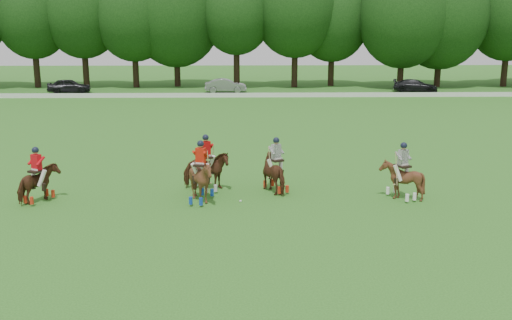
{
  "coord_description": "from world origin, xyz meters",
  "views": [
    {
      "loc": [
        0.47,
        -17.85,
        6.44
      ],
      "look_at": [
        1.04,
        4.2,
        1.4
      ],
      "focal_mm": 40.0,
      "sensor_mm": 36.0,
      "label": 1
    }
  ],
  "objects_px": {
    "car_right": "(415,86)",
    "polo_stripe_a": "(276,172)",
    "polo_red_a": "(38,183)",
    "polo_ball": "(240,201)",
    "car_mid": "(226,86)",
    "polo_stripe_b": "(402,179)",
    "polo_red_b": "(206,171)",
    "polo_red_c": "(201,180)",
    "car_left": "(69,86)"
  },
  "relations": [
    {
      "from": "car_mid",
      "to": "polo_stripe_a",
      "type": "height_order",
      "value": "polo_stripe_a"
    },
    {
      "from": "polo_red_c",
      "to": "polo_stripe_b",
      "type": "relative_size",
      "value": 1.07
    },
    {
      "from": "polo_red_b",
      "to": "polo_stripe_a",
      "type": "xyz_separation_m",
      "value": [
        2.84,
        -0.25,
        -0.03
      ]
    },
    {
      "from": "car_right",
      "to": "polo_stripe_a",
      "type": "relative_size",
      "value": 2.05
    },
    {
      "from": "polo_stripe_b",
      "to": "polo_ball",
      "type": "relative_size",
      "value": 24.97
    },
    {
      "from": "car_left",
      "to": "polo_stripe_a",
      "type": "distance_m",
      "value": 42.65
    },
    {
      "from": "polo_red_b",
      "to": "polo_red_c",
      "type": "distance_m",
      "value": 1.64
    },
    {
      "from": "polo_red_a",
      "to": "polo_stripe_a",
      "type": "bearing_deg",
      "value": 7.61
    },
    {
      "from": "car_right",
      "to": "polo_red_c",
      "type": "distance_m",
      "value": 44.18
    },
    {
      "from": "polo_red_a",
      "to": "polo_ball",
      "type": "relative_size",
      "value": 23.9
    },
    {
      "from": "polo_stripe_a",
      "to": "polo_red_a",
      "type": "bearing_deg",
      "value": -172.39
    },
    {
      "from": "polo_stripe_b",
      "to": "polo_red_c",
      "type": "bearing_deg",
      "value": -178.45
    },
    {
      "from": "polo_red_a",
      "to": "car_right",
      "type": "bearing_deg",
      "value": 56.15
    },
    {
      "from": "polo_red_b",
      "to": "car_left",
      "type": "bearing_deg",
      "value": 113.74
    },
    {
      "from": "car_mid",
      "to": "polo_red_b",
      "type": "distance_m",
      "value": 37.72
    },
    {
      "from": "car_mid",
      "to": "car_right",
      "type": "relative_size",
      "value": 0.95
    },
    {
      "from": "polo_red_b",
      "to": "polo_red_c",
      "type": "relative_size",
      "value": 0.97
    },
    {
      "from": "car_mid",
      "to": "polo_red_b",
      "type": "bearing_deg",
      "value": 178.83
    },
    {
      "from": "car_right",
      "to": "polo_red_b",
      "type": "bearing_deg",
      "value": 169.23
    },
    {
      "from": "polo_red_a",
      "to": "polo_red_c",
      "type": "relative_size",
      "value": 0.9
    },
    {
      "from": "car_right",
      "to": "polo_ball",
      "type": "xyz_separation_m",
      "value": [
        -18.58,
        -39.42,
        -0.62
      ]
    },
    {
      "from": "polo_red_c",
      "to": "polo_stripe_a",
      "type": "height_order",
      "value": "polo_red_c"
    },
    {
      "from": "polo_red_c",
      "to": "polo_ball",
      "type": "distance_m",
      "value": 1.7
    },
    {
      "from": "car_right",
      "to": "polo_stripe_a",
      "type": "xyz_separation_m",
      "value": [
        -17.14,
        -37.97,
        0.14
      ]
    },
    {
      "from": "polo_red_c",
      "to": "polo_stripe_b",
      "type": "distance_m",
      "value": 7.75
    },
    {
      "from": "car_left",
      "to": "polo_stripe_b",
      "type": "height_order",
      "value": "polo_stripe_b"
    },
    {
      "from": "car_left",
      "to": "car_right",
      "type": "height_order",
      "value": "car_left"
    },
    {
      "from": "car_mid",
      "to": "car_left",
      "type": "bearing_deg",
      "value": 88.53
    },
    {
      "from": "polo_stripe_a",
      "to": "car_left",
      "type": "bearing_deg",
      "value": 117.1
    },
    {
      "from": "polo_stripe_a",
      "to": "polo_ball",
      "type": "distance_m",
      "value": 2.18
    },
    {
      "from": "car_left",
      "to": "polo_stripe_b",
      "type": "xyz_separation_m",
      "value": [
        24.25,
        -39.14,
        0.06
      ]
    },
    {
      "from": "polo_stripe_a",
      "to": "polo_stripe_b",
      "type": "distance_m",
      "value": 4.96
    },
    {
      "from": "car_mid",
      "to": "polo_stripe_b",
      "type": "relative_size",
      "value": 1.94
    },
    {
      "from": "polo_red_a",
      "to": "polo_stripe_b",
      "type": "bearing_deg",
      "value": 0.2
    },
    {
      "from": "car_left",
      "to": "polo_red_c",
      "type": "height_order",
      "value": "polo_red_c"
    },
    {
      "from": "car_mid",
      "to": "polo_stripe_a",
      "type": "distance_m",
      "value": 38.09
    },
    {
      "from": "car_left",
      "to": "polo_ball",
      "type": "xyz_separation_m",
      "value": [
        17.98,
        -39.42,
        -0.7
      ]
    },
    {
      "from": "polo_red_a",
      "to": "polo_stripe_b",
      "type": "relative_size",
      "value": 0.96
    },
    {
      "from": "car_right",
      "to": "polo_red_a",
      "type": "height_order",
      "value": "polo_red_a"
    },
    {
      "from": "polo_stripe_a",
      "to": "polo_stripe_b",
      "type": "xyz_separation_m",
      "value": [
        4.82,
        -1.17,
        -0.0
      ]
    },
    {
      "from": "polo_stripe_a",
      "to": "polo_red_c",
      "type": "bearing_deg",
      "value": -154.74
    },
    {
      "from": "car_right",
      "to": "polo_red_c",
      "type": "relative_size",
      "value": 1.93
    },
    {
      "from": "polo_red_a",
      "to": "polo_ball",
      "type": "height_order",
      "value": "polo_red_a"
    },
    {
      "from": "car_right",
      "to": "polo_red_b",
      "type": "distance_m",
      "value": 42.68
    },
    {
      "from": "polo_red_a",
      "to": "polo_red_c",
      "type": "bearing_deg",
      "value": -1.48
    },
    {
      "from": "car_mid",
      "to": "polo_red_a",
      "type": "height_order",
      "value": "polo_red_a"
    },
    {
      "from": "car_mid",
      "to": "polo_red_a",
      "type": "distance_m",
      "value": 39.67
    },
    {
      "from": "car_left",
      "to": "car_mid",
      "type": "relative_size",
      "value": 1.0
    },
    {
      "from": "car_mid",
      "to": "car_right",
      "type": "bearing_deg",
      "value": -91.47
    },
    {
      "from": "polo_red_a",
      "to": "polo_stripe_a",
      "type": "relative_size",
      "value": 0.96
    }
  ]
}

